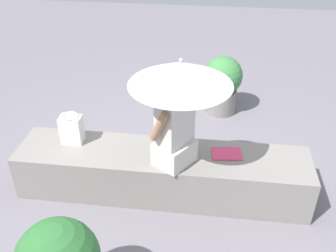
{
  "coord_description": "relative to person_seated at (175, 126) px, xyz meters",
  "views": [
    {
      "loc": [
        -0.43,
        2.88,
        2.63
      ],
      "look_at": [
        -0.07,
        0.05,
        0.82
      ],
      "focal_mm": 40.77,
      "sensor_mm": 36.0,
      "label": 1
    }
  ],
  "objects": [
    {
      "name": "magazine",
      "position": [
        -0.48,
        -0.18,
        -0.38
      ],
      "size": [
        0.3,
        0.23,
        0.01
      ],
      "primitive_type": "cube",
      "rotation": [
        0.0,
        0.0,
        0.11
      ],
      "color": "#D83866",
      "rests_on": "stone_bench"
    },
    {
      "name": "parasol",
      "position": [
        -0.05,
        0.04,
        0.52
      ],
      "size": [
        0.85,
        0.85,
        1.03
      ],
      "color": "#B7B7BC",
      "rests_on": "stone_bench"
    },
    {
      "name": "stone_bench",
      "position": [
        0.13,
        -0.11,
        -0.62
      ],
      "size": [
        2.81,
        0.59,
        0.47
      ],
      "primitive_type": "cube",
      "color": "gray",
      "rests_on": "ground"
    },
    {
      "name": "handbag_black",
      "position": [
        1.03,
        -0.2,
        -0.24
      ],
      "size": [
        0.21,
        0.16,
        0.3
      ],
      "color": "silver",
      "rests_on": "stone_bench"
    },
    {
      "name": "planter_far",
      "position": [
        -0.43,
        -1.8,
        -0.43
      ],
      "size": [
        0.51,
        0.51,
        0.78
      ],
      "color": "gray",
      "rests_on": "ground"
    },
    {
      "name": "ground_plane",
      "position": [
        0.13,
        -0.11,
        -0.85
      ],
      "size": [
        14.0,
        14.0,
        0.0
      ],
      "primitive_type": "plane",
      "color": "slate"
    },
    {
      "name": "person_seated",
      "position": [
        0.0,
        0.0,
        0.0
      ],
      "size": [
        0.43,
        0.5,
        0.9
      ],
      "color": "beige",
      "rests_on": "stone_bench"
    }
  ]
}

